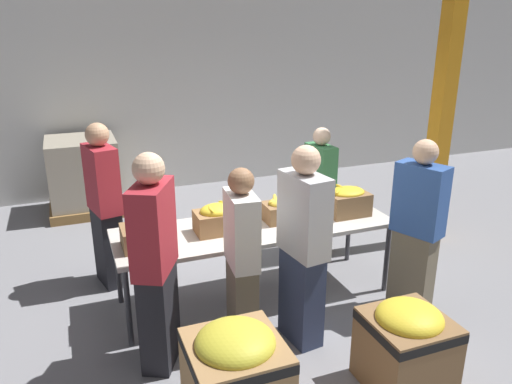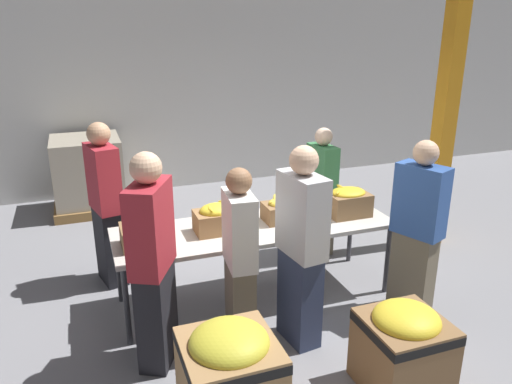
% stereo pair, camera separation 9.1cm
% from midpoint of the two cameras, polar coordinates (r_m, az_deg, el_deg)
% --- Properties ---
extents(ground_plane, '(30.00, 30.00, 0.00)m').
position_cam_midpoint_polar(ground_plane, '(5.14, -0.59, -11.77)').
color(ground_plane, gray).
extents(wall_back, '(16.00, 0.08, 4.00)m').
position_cam_midpoint_polar(wall_back, '(8.09, -10.37, 14.26)').
color(wall_back, silver).
rests_on(wall_back, ground_plane).
extents(sorting_table, '(2.68, 0.86, 0.77)m').
position_cam_midpoint_polar(sorting_table, '(4.82, -0.62, -4.41)').
color(sorting_table, beige).
rests_on(sorting_table, ground_plane).
extents(banana_box_0, '(0.44, 0.36, 0.27)m').
position_cam_midpoint_polar(banana_box_0, '(4.45, -12.91, -4.54)').
color(banana_box_0, olive).
rests_on(banana_box_0, sorting_table).
extents(banana_box_1, '(0.41, 0.29, 0.28)m').
position_cam_midpoint_polar(banana_box_1, '(4.63, -5.00, -2.98)').
color(banana_box_1, olive).
rests_on(banana_box_1, sorting_table).
extents(banana_box_2, '(0.45, 0.32, 0.24)m').
position_cam_midpoint_polar(banana_box_2, '(4.90, 2.90, -1.87)').
color(banana_box_2, olive).
rests_on(banana_box_2, sorting_table).
extents(banana_box_3, '(0.41, 0.33, 0.29)m').
position_cam_midpoint_polar(banana_box_3, '(5.10, 9.85, -0.96)').
color(banana_box_3, olive).
rests_on(banana_box_3, sorting_table).
extents(volunteer_0, '(0.38, 0.50, 1.67)m').
position_cam_midpoint_polar(volunteer_0, '(4.79, 17.38, -4.06)').
color(volunteer_0, '#6B604C').
rests_on(volunteer_0, ground_plane).
extents(volunteer_1, '(0.23, 0.42, 1.50)m').
position_cam_midpoint_polar(volunteer_1, '(5.83, 6.81, 0.04)').
color(volunteer_1, '#6B604C').
rests_on(volunteer_1, ground_plane).
extents(volunteer_2, '(0.33, 0.50, 1.71)m').
position_cam_midpoint_polar(volunteer_2, '(5.27, -17.37, -1.65)').
color(volunteer_2, black).
rests_on(volunteer_2, ground_plane).
extents(volunteer_3, '(0.42, 0.53, 1.76)m').
position_cam_midpoint_polar(volunteer_3, '(3.91, -12.08, -8.20)').
color(volunteer_3, black).
rests_on(volunteer_3, ground_plane).
extents(volunteer_4, '(0.29, 0.49, 1.73)m').
position_cam_midpoint_polar(volunteer_4, '(4.13, 4.75, -6.49)').
color(volunteer_4, '#2D3856').
rests_on(volunteer_4, ground_plane).
extents(volunteer_5, '(0.25, 0.44, 1.56)m').
position_cam_midpoint_polar(volunteer_5, '(4.11, -2.27, -7.83)').
color(volunteer_5, '#6B604C').
rests_on(volunteer_5, ground_plane).
extents(donation_bin_0, '(0.61, 0.61, 0.83)m').
position_cam_midpoint_polar(donation_bin_0, '(3.44, -3.13, -20.68)').
color(donation_bin_0, '#A37A4C').
rests_on(donation_bin_0, ground_plane).
extents(donation_bin_1, '(0.58, 0.58, 0.69)m').
position_cam_midpoint_polar(donation_bin_1, '(4.00, 16.15, -16.35)').
color(donation_bin_1, olive).
rests_on(donation_bin_1, ground_plane).
extents(support_pillar, '(0.20, 0.20, 4.00)m').
position_cam_midpoint_polar(support_pillar, '(6.18, 20.50, 11.99)').
color(support_pillar, orange).
rests_on(support_pillar, ground_plane).
extents(pallet_stack_0, '(1.02, 1.02, 1.06)m').
position_cam_midpoint_polar(pallet_stack_0, '(7.58, -19.40, 1.75)').
color(pallet_stack_0, olive).
rests_on(pallet_stack_0, ground_plane).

